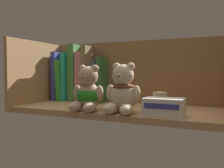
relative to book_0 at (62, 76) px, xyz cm
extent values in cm
cube|color=tan|center=(33.63, -12.52, -11.72)|extent=(72.47, 29.29, 2.00)
cube|color=olive|center=(33.63, 2.72, 0.89)|extent=(74.87, 1.20, 27.20)
cube|color=tan|center=(-3.40, -12.52, 0.89)|extent=(1.60, 31.69, 27.20)
cube|color=#3D41AA|center=(0.00, 0.00, 0.00)|extent=(2.20, 13.14, 21.43)
cube|color=green|center=(2.57, 0.00, -1.82)|extent=(3.09, 13.45, 17.87)
cube|color=#22AE9D|center=(5.03, 0.00, -0.22)|extent=(1.99, 13.13, 20.99)
cube|color=#438842|center=(8.01, 0.00, 1.54)|extent=(3.41, 10.17, 24.52)
cube|color=tan|center=(11.58, 0.00, -0.08)|extent=(3.19, 9.43, 21.27)
cube|color=olive|center=(14.59, 0.00, 1.15)|extent=(2.29, 10.42, 23.73)
cube|color=brown|center=(17.39, 0.00, -0.71)|extent=(2.77, 11.38, 20.01)
cube|color=#3C5062|center=(19.95, 0.00, -2.09)|extent=(2.09, 13.39, 17.28)
cube|color=#336E32|center=(21.93, 0.00, -1.33)|extent=(1.61, 11.96, 18.78)
ellipsoid|color=tan|center=(27.11, -21.94, -6.17)|extent=(7.73, 7.09, 9.09)
sphere|color=tan|center=(27.13, -22.39, 0.51)|extent=(6.46, 6.46, 6.46)
sphere|color=tan|center=(24.85, -22.05, 3.03)|extent=(2.42, 2.42, 2.42)
sphere|color=tan|center=(29.36, -21.82, 3.03)|extent=(2.42, 2.42, 2.42)
sphere|color=tan|center=(27.25, -24.68, 0.13)|extent=(2.42, 2.42, 2.42)
sphere|color=black|center=(27.29, -25.53, 0.19)|extent=(0.85, 0.85, 0.85)
ellipsoid|color=tan|center=(24.83, -26.38, -9.10)|extent=(3.94, 6.24, 3.23)
ellipsoid|color=tan|center=(29.83, -26.12, -9.10)|extent=(3.94, 6.24, 3.23)
ellipsoid|color=tan|center=(23.04, -22.60, -5.04)|extent=(2.76, 2.76, 5.25)
ellipsoid|color=tan|center=(31.21, -22.18, -5.04)|extent=(2.76, 2.76, 5.25)
ellipsoid|color=#248422|center=(27.11, -21.94, -5.94)|extent=(8.36, 7.73, 6.36)
ellipsoid|color=beige|center=(39.13, -21.25, -6.01)|extent=(7.99, 7.33, 9.40)
sphere|color=beige|center=(39.15, -21.72, 0.90)|extent=(6.69, 6.69, 6.69)
sphere|color=beige|center=(36.79, -21.32, 3.51)|extent=(2.51, 2.51, 2.51)
sphere|color=beige|center=(41.47, -21.17, 3.51)|extent=(2.51, 2.51, 2.51)
sphere|color=beige|center=(39.22, -24.09, 0.50)|extent=(2.51, 2.51, 2.51)
sphere|color=black|center=(39.25, -24.97, 0.57)|extent=(0.88, 0.88, 0.88)
ellipsoid|color=beige|center=(36.69, -25.79, -9.04)|extent=(3.96, 6.38, 3.34)
ellipsoid|color=beige|center=(41.86, -25.63, -9.04)|extent=(3.96, 6.38, 3.34)
ellipsoid|color=beige|center=(34.92, -21.85, -4.84)|extent=(2.80, 2.80, 5.43)
ellipsoid|color=beige|center=(43.37, -21.58, -4.84)|extent=(2.80, 2.80, 5.43)
torus|color=brown|center=(39.13, -21.25, -2.63)|extent=(6.42, 6.42, 1.20)
cylinder|color=silver|center=(47.92, -10.04, -7.82)|extent=(4.82, 4.82, 5.78)
cube|color=silver|center=(51.96, -22.09, -8.15)|extent=(11.13, 7.47, 5.14)
cube|color=#33388C|center=(51.96, -25.90, -7.50)|extent=(9.46, 0.16, 1.44)
camera|label=1|loc=(66.47, -89.47, 1.72)|focal=38.03mm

